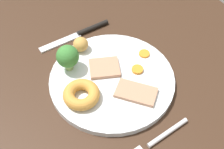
# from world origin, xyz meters

# --- Properties ---
(dining_table) EXTENTS (1.20, 0.84, 0.04)m
(dining_table) POSITION_xyz_m (0.00, 0.00, 0.02)
(dining_table) COLOR #382316
(dining_table) RESTS_ON ground
(dinner_plate) EXTENTS (0.27, 0.27, 0.01)m
(dinner_plate) POSITION_xyz_m (-0.01, -0.02, 0.04)
(dinner_plate) COLOR white
(dinner_plate) RESTS_ON dining_table
(meat_slice_main) EXTENTS (0.09, 0.09, 0.01)m
(meat_slice_main) POSITION_xyz_m (-0.07, -0.04, 0.05)
(meat_slice_main) COLOR tan
(meat_slice_main) RESTS_ON dinner_plate
(meat_slice_under) EXTENTS (0.07, 0.08, 0.01)m
(meat_slice_under) POSITION_xyz_m (0.02, -0.02, 0.05)
(meat_slice_under) COLOR tan
(meat_slice_under) RESTS_ON dinner_plate
(yorkshire_pudding) EXTENTS (0.07, 0.07, 0.02)m
(yorkshire_pudding) POSITION_xyz_m (-0.03, 0.06, 0.06)
(yorkshire_pudding) COLOR #C68938
(yorkshire_pudding) RESTS_ON dinner_plate
(roast_potato_left) EXTENTS (0.05, 0.05, 0.03)m
(roast_potato_left) POSITION_xyz_m (0.10, -0.00, 0.07)
(roast_potato_left) COLOR #BC8C42
(roast_potato_left) RESTS_ON dinner_plate
(carrot_coin_front) EXTENTS (0.03, 0.03, 0.01)m
(carrot_coin_front) POSITION_xyz_m (-0.02, -0.08, 0.05)
(carrot_coin_front) COLOR orange
(carrot_coin_front) RESTS_ON dinner_plate
(carrot_coin_back) EXTENTS (0.02, 0.02, 0.00)m
(carrot_coin_back) POSITION_xyz_m (0.01, -0.12, 0.05)
(carrot_coin_back) COLOR orange
(carrot_coin_back) RESTS_ON dinner_plate
(broccoli_floret) EXTENTS (0.05, 0.05, 0.06)m
(broccoli_floret) POSITION_xyz_m (0.06, 0.05, 0.09)
(broccoli_floret) COLOR #8CB766
(broccoli_floret) RESTS_ON dinner_plate
(fork) EXTENTS (0.03, 0.15, 0.01)m
(fork) POSITION_xyz_m (-0.17, -0.02, 0.04)
(fork) COLOR silver
(fork) RESTS_ON dining_table
(knife) EXTENTS (0.02, 0.19, 0.01)m
(knife) POSITION_xyz_m (0.16, -0.03, 0.04)
(knife) COLOR black
(knife) RESTS_ON dining_table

